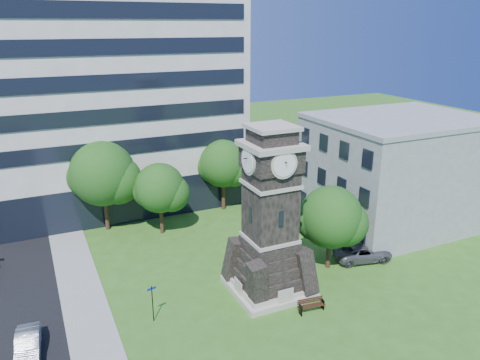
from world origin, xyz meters
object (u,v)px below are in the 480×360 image
car_east_lot (363,253)px  street_sign (152,300)px  clock_tower (270,223)px  car_street_mid (28,345)px  park_bench (311,305)px

car_east_lot → street_sign: 17.83m
clock_tower → car_east_lot: (9.15, 0.68, -4.62)m
car_street_mid → park_bench: car_street_mid is taller
car_street_mid → clock_tower: bearing=4.9°
car_east_lot → street_sign: bearing=105.7°
street_sign → car_east_lot: bearing=-10.6°
park_bench → car_street_mid: bearing=176.0°
park_bench → street_sign: size_ratio=0.72×
car_east_lot → park_bench: bearing=131.6°
park_bench → street_sign: street_sign is taller
car_street_mid → car_east_lot: 25.32m
clock_tower → street_sign: clock_tower is taller
car_east_lot → park_bench: car_east_lot is taller
car_east_lot → park_bench: (-7.84, -4.31, -0.16)m
car_street_mid → street_sign: (7.51, 0.07, 0.98)m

